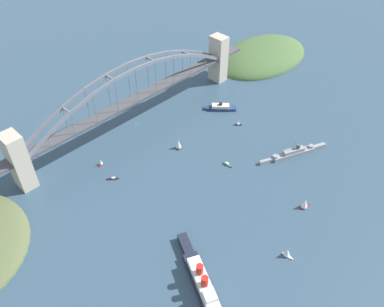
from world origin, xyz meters
name	(u,v)px	position (x,y,z in m)	size (l,w,h in m)	color
ground_plane	(137,123)	(0.00, 0.00, 0.00)	(1400.00, 1400.00, 0.00)	#334C60
harbor_arch_bridge	(135,99)	(0.00, 0.00, 29.64)	(308.43, 18.51, 67.23)	#BCB29E
headland_west_shore	(262,57)	(-205.41, 3.81, 0.00)	(138.95, 90.96, 31.99)	#476638
ocean_liner	(203,286)	(88.10, 177.78, 5.12)	(46.09, 86.44, 18.49)	#1E2333
naval_cruiser	(294,152)	(-72.40, 142.40, 2.91)	(66.45, 31.20, 17.08)	gray
harbor_ferry_steamer	(221,107)	(-79.42, 44.39, 2.53)	(27.79, 29.22, 8.16)	navy
seaplane_taxiing_near_bridge	(104,118)	(20.43, -29.55, 2.18)	(7.28, 9.76, 5.14)	#B7B7B2
small_boat_0	(178,144)	(-3.14, 58.43, 5.10)	(9.09, 7.33, 10.98)	black
small_boat_1	(238,122)	(-71.45, 75.35, 3.10)	(4.95, 6.12, 6.43)	black
small_boat_2	(287,252)	(25.21, 202.41, 4.19)	(5.23, 8.91, 8.95)	silver
small_boat_3	(227,164)	(-18.05, 107.55, 0.81)	(3.04, 10.54, 2.31)	#2D6B3D
small_boat_4	(113,179)	(66.89, 47.82, 0.66)	(9.09, 7.71, 1.86)	black
small_boat_5	(305,203)	(-23.80, 185.53, 4.87)	(9.94, 6.91, 10.53)	#B2231E
small_boat_6	(101,162)	(63.19, 25.21, 2.98)	(5.77, 4.41, 6.37)	#B2231E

